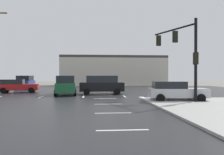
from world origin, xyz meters
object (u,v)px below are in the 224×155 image
object	(u,v)px
suv_black	(102,84)
sedan_red	(17,86)
traffic_signal_mast	(183,48)
suv_blue	(25,82)
suv_green	(66,85)
sedan_silver	(175,91)

from	to	relation	value
suv_black	sedan_red	bearing A→B (deg)	-17.28
traffic_signal_mast	sedan_red	world-z (taller)	traffic_signal_mast
traffic_signal_mast	suv_blue	distance (m)	25.02
suv_black	suv_green	size ratio (longest dim) A/B	0.98
suv_blue	sedan_red	world-z (taller)	suv_blue
suv_black	sedan_silver	bearing A→B (deg)	125.02
sedan_red	suv_green	size ratio (longest dim) A/B	0.94
suv_blue	suv_green	xyz separation A→B (m)	(7.21, -10.89, 0.00)
suv_blue	suv_black	world-z (taller)	same
suv_blue	suv_black	xyz separation A→B (m)	(11.07, -10.25, 0.00)
suv_black	suv_green	bearing A→B (deg)	8.79
suv_green	suv_blue	bearing A→B (deg)	28.48
traffic_signal_mast	suv_black	bearing A→B (deg)	20.32
suv_blue	traffic_signal_mast	bearing A→B (deg)	-137.75
suv_blue	sedan_silver	xyz separation A→B (m)	(16.61, -17.97, -0.24)
suv_blue	sedan_silver	bearing A→B (deg)	-138.97
sedan_red	traffic_signal_mast	bearing A→B (deg)	-39.60
sedan_red	suv_black	bearing A→B (deg)	-22.96
traffic_signal_mast	suv_green	size ratio (longest dim) A/B	1.25
traffic_signal_mast	suv_black	distance (m)	10.30
suv_black	sedan_red	world-z (taller)	suv_black
traffic_signal_mast	suv_green	distance (m)	12.62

